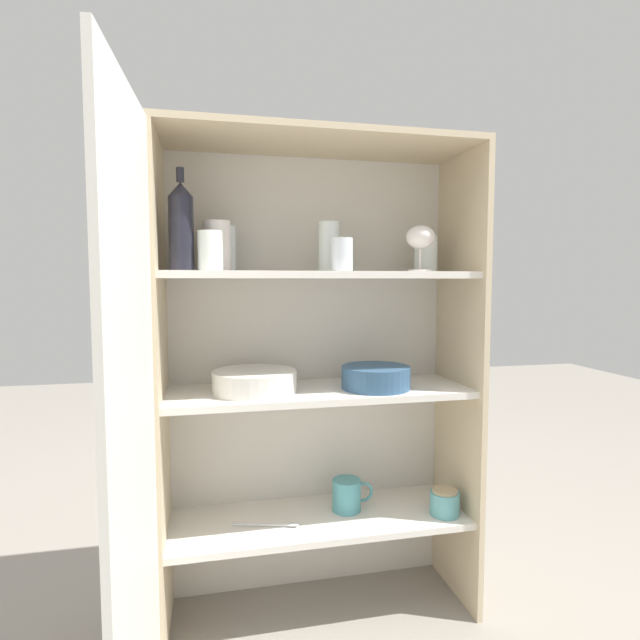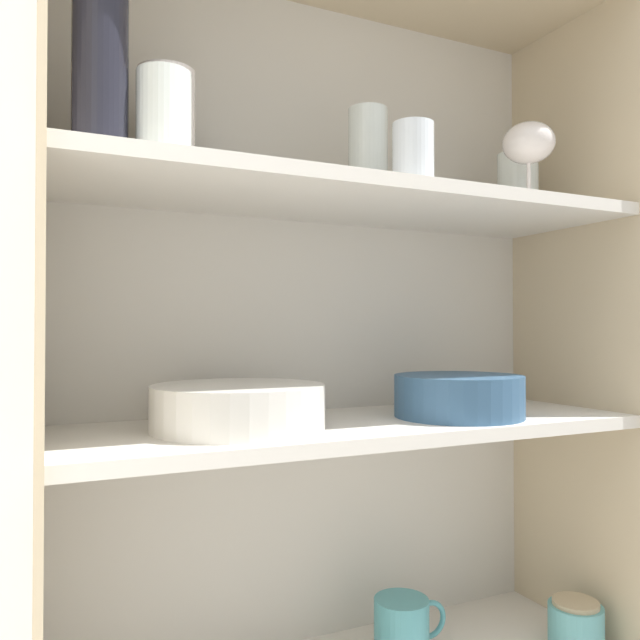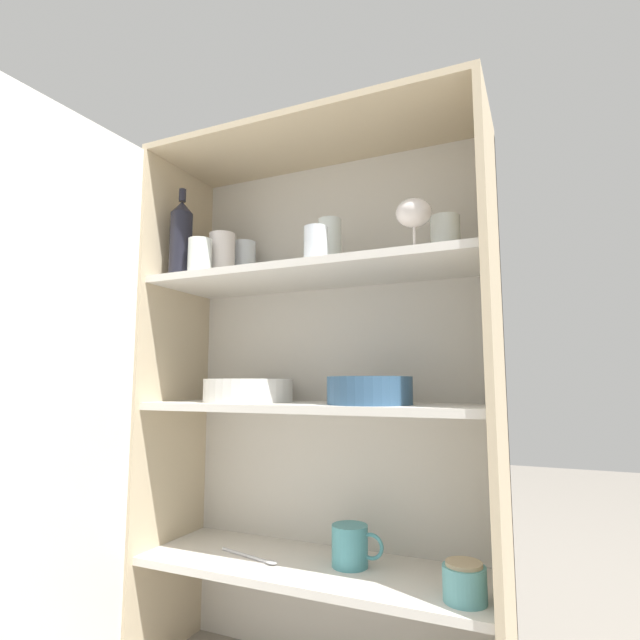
{
  "view_description": "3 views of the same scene",
  "coord_description": "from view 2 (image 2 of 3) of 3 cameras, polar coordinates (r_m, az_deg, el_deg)",
  "views": [
    {
      "loc": [
        -0.31,
        -1.29,
        1.02
      ],
      "look_at": [
        0.01,
        0.16,
        0.9
      ],
      "focal_mm": 28.0,
      "sensor_mm": 36.0,
      "label": 1
    },
    {
      "loc": [
        -0.46,
        -0.7,
        0.83
      ],
      "look_at": [
        -0.04,
        0.19,
        0.85
      ],
      "focal_mm": 35.0,
      "sensor_mm": 36.0,
      "label": 2
    },
    {
      "loc": [
        0.55,
        -1.04,
        0.74
      ],
      "look_at": [
        0.02,
        0.15,
        0.91
      ],
      "focal_mm": 28.0,
      "sensor_mm": 36.0,
      "label": 3
    }
  ],
  "objects": [
    {
      "name": "tumbler_glass_5",
      "position": [
        0.99,
        -13.63,
        15.39
      ],
      "size": [
        0.07,
        0.07,
        0.14
      ],
      "color": "white",
      "rests_on": "shelf_board_upper"
    },
    {
      "name": "coffee_mug_primary",
      "position": [
        1.14,
        7.58,
        -26.2
      ],
      "size": [
        0.13,
        0.09,
        0.1
      ],
      "color": "teal",
      "rests_on": "shelf_board_lower"
    },
    {
      "name": "shelf_board_middle",
      "position": [
        0.98,
        3.45,
        -9.74
      ],
      "size": [
        0.89,
        0.29,
        0.02
      ],
      "primitive_type": "cube",
      "color": "silver"
    },
    {
      "name": "cupboard_back_panel",
      "position": [
        1.11,
        -0.44,
        -7.67
      ],
      "size": [
        0.93,
        0.02,
        1.41
      ],
      "primitive_type": "cube",
      "color": "silver",
      "rests_on": "ground_plane"
    },
    {
      "name": "tumbler_glass_2",
      "position": [
        0.82,
        -14.08,
        17.68
      ],
      "size": [
        0.07,
        0.07,
        0.1
      ],
      "color": "white",
      "rests_on": "shelf_board_upper"
    },
    {
      "name": "storage_jar",
      "position": [
        1.25,
        22.36,
        -24.36
      ],
      "size": [
        0.09,
        0.09,
        0.08
      ],
      "color": "#5BA3A8",
      "rests_on": "shelf_board_lower"
    },
    {
      "name": "wine_glass_0",
      "position": [
        1.13,
        18.53,
        14.78
      ],
      "size": [
        0.09,
        0.09,
        0.14
      ],
      "color": "silver",
      "rests_on": "shelf_board_upper"
    },
    {
      "name": "cupboard_door",
      "position": [
        0.47,
        -26.87,
        -17.0
      ],
      "size": [
        0.04,
        0.46,
        1.41
      ],
      "color": "silver",
      "rests_on": "ground_plane"
    },
    {
      "name": "tumbler_glass_3",
      "position": [
        1.22,
        17.63,
        11.7
      ],
      "size": [
        0.07,
        0.07,
        0.11
      ],
      "color": "white",
      "rests_on": "shelf_board_upper"
    },
    {
      "name": "cupboard_side_left",
      "position": [
        0.86,
        -24.74,
        -9.61
      ],
      "size": [
        0.02,
        0.33,
        1.41
      ],
      "primitive_type": "cube",
      "color": "#CCB793",
      "rests_on": "ground_plane"
    },
    {
      "name": "shelf_board_upper",
      "position": [
        0.98,
        3.43,
        10.77
      ],
      "size": [
        0.89,
        0.29,
        0.02
      ],
      "primitive_type": "cube",
      "color": "silver"
    },
    {
      "name": "mixing_bowl_large",
      "position": [
        1.03,
        12.55,
        -6.63
      ],
      "size": [
        0.21,
        0.21,
        0.07
      ],
      "color": "#33567A",
      "rests_on": "shelf_board_middle"
    },
    {
      "name": "plate_stack_white",
      "position": [
        0.89,
        -7.48,
        -7.89
      ],
      "size": [
        0.24,
        0.24,
        0.06
      ],
      "color": "silver",
      "rests_on": "shelf_board_middle"
    },
    {
      "name": "cupboard_side_right",
      "position": [
        1.25,
        22.15,
        -6.84
      ],
      "size": [
        0.02,
        0.33,
        1.41
      ],
      "primitive_type": "cube",
      "color": "#CCB793",
      "rests_on": "ground_plane"
    },
    {
      "name": "tumbler_glass_0",
      "position": [
        1.05,
        4.41,
        14.81
      ],
      "size": [
        0.06,
        0.06,
        0.15
      ],
      "color": "white",
      "rests_on": "shelf_board_upper"
    },
    {
      "name": "tumbler_glass_1",
      "position": [
        0.9,
        -13.9,
        17.1
      ],
      "size": [
        0.08,
        0.08,
        0.14
      ],
      "color": "silver",
      "rests_on": "shelf_board_upper"
    },
    {
      "name": "tumbler_glass_4",
      "position": [
        0.95,
        8.52,
        14.69
      ],
      "size": [
        0.06,
        0.06,
        0.09
      ],
      "color": "white",
      "rests_on": "shelf_board_upper"
    },
    {
      "name": "wine_bottle",
      "position": [
        0.84,
        -19.43,
        21.98
      ],
      "size": [
        0.06,
        0.06,
        0.27
      ],
      "color": "black",
      "rests_on": "shelf_board_upper"
    }
  ]
}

